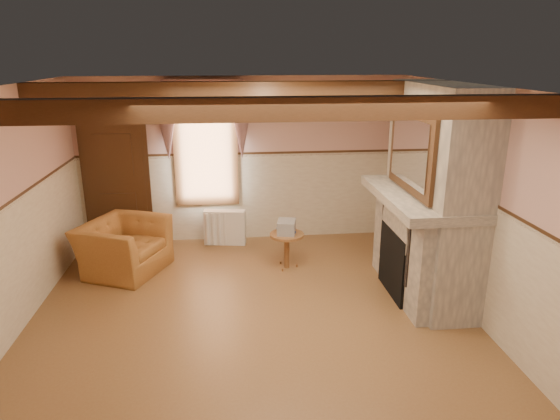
{
  "coord_description": "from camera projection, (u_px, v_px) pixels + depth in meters",
  "views": [
    {
      "loc": [
        -0.24,
        -5.4,
        3.14
      ],
      "look_at": [
        0.42,
        0.8,
        1.18
      ],
      "focal_mm": 32.0,
      "sensor_mm": 36.0,
      "label": 1
    }
  ],
  "objects": [
    {
      "name": "floor",
      "position": [
        252.0,
        323.0,
        6.09
      ],
      "size": [
        5.5,
        6.0,
        0.01
      ],
      "primitive_type": "cube",
      "color": "brown",
      "rests_on": "ground"
    },
    {
      "name": "ceiling",
      "position": [
        248.0,
        87.0,
        5.25
      ],
      "size": [
        5.5,
        6.0,
        0.01
      ],
      "primitive_type": "cube",
      "color": "silver",
      "rests_on": "wall_back"
    },
    {
      "name": "wall_back",
      "position": [
        242.0,
        160.0,
        8.51
      ],
      "size": [
        5.5,
        0.02,
        2.8
      ],
      "primitive_type": "cube",
      "color": "tan",
      "rests_on": "floor"
    },
    {
      "name": "wall_front",
      "position": [
        277.0,
        376.0,
        2.82
      ],
      "size": [
        5.5,
        0.02,
        2.8
      ],
      "primitive_type": "cube",
      "color": "tan",
      "rests_on": "floor"
    },
    {
      "name": "wall_right",
      "position": [
        481.0,
        206.0,
        5.95
      ],
      "size": [
        0.02,
        6.0,
        2.8
      ],
      "primitive_type": "cube",
      "color": "tan",
      "rests_on": "floor"
    },
    {
      "name": "wainscot",
      "position": [
        251.0,
        266.0,
        5.86
      ],
      "size": [
        5.5,
        6.0,
        1.5
      ],
      "primitive_type": null,
      "color": "beige",
      "rests_on": "floor"
    },
    {
      "name": "chair_rail",
      "position": [
        250.0,
        205.0,
        5.64
      ],
      "size": [
        5.5,
        6.0,
        0.08
      ],
      "primitive_type": null,
      "color": "black",
      "rests_on": "wainscot"
    },
    {
      "name": "firebox",
      "position": [
        398.0,
        262.0,
        6.72
      ],
      "size": [
        0.2,
        0.95,
        0.9
      ],
      "primitive_type": "cube",
      "color": "black",
      "rests_on": "floor"
    },
    {
      "name": "armchair",
      "position": [
        124.0,
        247.0,
        7.43
      ],
      "size": [
        1.43,
        1.5,
        0.77
      ],
      "primitive_type": "imported",
      "rotation": [
        0.0,
        0.0,
        1.16
      ],
      "color": "#9E662D",
      "rests_on": "floor"
    },
    {
      "name": "side_table",
      "position": [
        287.0,
        251.0,
        7.59
      ],
      "size": [
        0.68,
        0.68,
        0.55
      ],
      "primitive_type": "cylinder",
      "rotation": [
        0.0,
        0.0,
        0.41
      ],
      "color": "brown",
      "rests_on": "floor"
    },
    {
      "name": "book_stack",
      "position": [
        287.0,
        227.0,
        7.49
      ],
      "size": [
        0.32,
        0.37,
        0.2
      ],
      "primitive_type": "cube",
      "rotation": [
        0.0,
        0.0,
        -0.21
      ],
      "color": "#B7AD8C",
      "rests_on": "side_table"
    },
    {
      "name": "radiator",
      "position": [
        225.0,
        227.0,
        8.53
      ],
      "size": [
        0.72,
        0.28,
        0.6
      ],
      "primitive_type": "cube",
      "rotation": [
        0.0,
        0.0,
        -0.15
      ],
      "color": "white",
      "rests_on": "floor"
    },
    {
      "name": "bowl",
      "position": [
        417.0,
        186.0,
        6.59
      ],
      "size": [
        0.37,
        0.37,
        0.09
      ],
      "primitive_type": "imported",
      "color": "brown",
      "rests_on": "mantel"
    },
    {
      "name": "mantel_clock",
      "position": [
        403.0,
        173.0,
        7.1
      ],
      "size": [
        0.14,
        0.24,
        0.2
      ],
      "primitive_type": "cube",
      "color": "black",
      "rests_on": "mantel"
    },
    {
      "name": "oil_lamp",
      "position": [
        410.0,
        174.0,
        6.82
      ],
      "size": [
        0.11,
        0.11,
        0.28
      ],
      "primitive_type": "cylinder",
      "color": "#BA7834",
      "rests_on": "mantel"
    },
    {
      "name": "candle_red",
      "position": [
        440.0,
        199.0,
        5.89
      ],
      "size": [
        0.06,
        0.06,
        0.16
      ],
      "primitive_type": "cylinder",
      "color": "#A6141B",
      "rests_on": "mantel"
    },
    {
      "name": "jar_yellow",
      "position": [
        432.0,
        195.0,
        6.11
      ],
      "size": [
        0.06,
        0.06,
        0.12
      ],
      "primitive_type": "cylinder",
      "color": "yellow",
      "rests_on": "mantel"
    },
    {
      "name": "fireplace",
      "position": [
        434.0,
        194.0,
        6.48
      ],
      "size": [
        0.85,
        2.0,
        2.8
      ],
      "primitive_type": "cube",
      "color": "gray",
      "rests_on": "floor"
    },
    {
      "name": "mantel",
      "position": [
        421.0,
        197.0,
        6.48
      ],
      "size": [
        1.05,
        2.05,
        0.12
      ],
      "primitive_type": "cube",
      "color": "gray",
      "rests_on": "fireplace"
    },
    {
      "name": "overmantel_mirror",
      "position": [
        411.0,
        151.0,
        6.27
      ],
      "size": [
        0.06,
        1.44,
        1.04
      ],
      "primitive_type": "cube",
      "color": "silver",
      "rests_on": "fireplace"
    },
    {
      "name": "door",
      "position": [
        117.0,
        184.0,
        8.35
      ],
      "size": [
        1.1,
        0.1,
        2.1
      ],
      "primitive_type": "cube",
      "color": "black",
      "rests_on": "floor"
    },
    {
      "name": "window",
      "position": [
        206.0,
        147.0,
        8.35
      ],
      "size": [
        1.06,
        0.08,
        2.02
      ],
      "primitive_type": "cube",
      "color": "white",
      "rests_on": "wall_back"
    },
    {
      "name": "window_drapes",
      "position": [
        204.0,
        111.0,
        8.08
      ],
      "size": [
        1.3,
        0.14,
        1.4
      ],
      "primitive_type": "cube",
      "color": "gray",
      "rests_on": "wall_back"
    },
    {
      "name": "ceiling_beam_front",
      "position": [
        255.0,
        109.0,
        4.14
      ],
      "size": [
        5.5,
        0.18,
        0.2
      ],
      "primitive_type": "cube",
      "color": "black",
      "rests_on": "ceiling"
    },
    {
      "name": "ceiling_beam_back",
      "position": [
        244.0,
        89.0,
        6.42
      ],
      "size": [
        5.5,
        0.18,
        0.2
      ],
      "primitive_type": "cube",
      "color": "black",
      "rests_on": "ceiling"
    }
  ]
}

